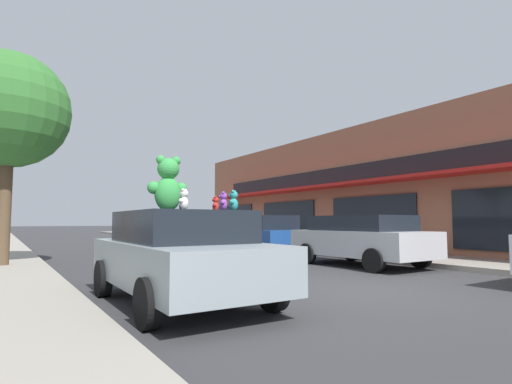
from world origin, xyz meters
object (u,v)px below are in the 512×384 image
at_px(teddy_bear_red, 215,204).
at_px(teddy_bear_purple, 223,201).
at_px(parked_car_far_center, 361,238).
at_px(teddy_bear_white, 184,200).
at_px(teddy_bear_teal, 234,201).
at_px(parked_car_far_right, 260,233).
at_px(street_tree, 9,111).
at_px(plush_art_car, 181,254).
at_px(teddy_bear_black, 182,204).
at_px(teddy_bear_giant, 168,185).

relative_size(teddy_bear_red, teddy_bear_purple, 0.94).
bearing_deg(parked_car_far_center, teddy_bear_white, -156.60).
height_order(teddy_bear_teal, parked_car_far_center, teddy_bear_teal).
bearing_deg(parked_car_far_right, teddy_bear_purple, -126.37).
distance_m(teddy_bear_purple, parked_car_far_center, 7.06).
bearing_deg(street_tree, teddy_bear_white, -74.18).
distance_m(plush_art_car, teddy_bear_purple, 1.24).
relative_size(teddy_bear_red, teddy_bear_teal, 0.80).
height_order(plush_art_car, parked_car_far_right, parked_car_far_right).
bearing_deg(teddy_bear_black, teddy_bear_white, 14.29).
xyz_separation_m(teddy_bear_red, street_tree, (-2.98, 6.78, 2.78)).
height_order(teddy_bear_white, parked_car_far_right, teddy_bear_white).
xyz_separation_m(teddy_bear_black, parked_car_far_right, (6.56, 7.59, -0.76)).
bearing_deg(teddy_bear_red, teddy_bear_giant, -81.73).
xyz_separation_m(teddy_bear_white, teddy_bear_teal, (0.90, 0.13, 0.01)).
height_order(plush_art_car, teddy_bear_teal, teddy_bear_teal).
relative_size(teddy_bear_white, teddy_bear_purple, 1.08).
height_order(teddy_bear_red, teddy_bear_black, teddy_bear_red).
height_order(parked_car_far_right, street_tree, street_tree).
bearing_deg(teddy_bear_giant, teddy_bear_teal, 138.34).
bearing_deg(teddy_bear_black, teddy_bear_purple, 49.94).
xyz_separation_m(teddy_bear_purple, teddy_bear_black, (-0.25, 0.98, -0.01)).
height_order(teddy_bear_giant, street_tree, street_tree).
xyz_separation_m(teddy_bear_purple, teddy_bear_teal, (0.30, 0.21, 0.02)).
bearing_deg(teddy_bear_black, teddy_bear_giant, -70.18).
xyz_separation_m(plush_art_car, teddy_bear_white, (-0.28, -0.78, 0.85)).
height_order(plush_art_car, teddy_bear_white, teddy_bear_white).
bearing_deg(teddy_bear_purple, teddy_bear_black, -135.39).
distance_m(teddy_bear_teal, street_tree, 8.40).
xyz_separation_m(teddy_bear_purple, parked_car_far_center, (6.31, 3.07, -0.80)).
xyz_separation_m(teddy_bear_red, teddy_bear_teal, (0.04, -0.55, 0.03)).
distance_m(plush_art_car, teddy_bear_giant, 1.17).
height_order(teddy_bear_purple, street_tree, street_tree).
height_order(teddy_bear_purple, teddy_bear_black, teddy_bear_purple).
bearing_deg(teddy_bear_teal, street_tree, -114.11).
relative_size(teddy_bear_teal, street_tree, 0.06).
relative_size(teddy_bear_black, parked_car_far_right, 0.06).
bearing_deg(parked_car_far_right, teddy_bear_white, -129.15).
height_order(teddy_bear_red, street_tree, street_tree).
xyz_separation_m(teddy_bear_red, parked_car_far_center, (6.05, 2.30, -0.79)).
bearing_deg(teddy_bear_white, teddy_bear_teal, 145.57).
xyz_separation_m(plush_art_car, parked_car_far_center, (6.63, 2.21, 0.04)).
distance_m(plush_art_car, teddy_bear_white, 1.19).
distance_m(teddy_bear_black, street_tree, 7.55).
bearing_deg(teddy_bear_black, parked_car_far_center, 143.04).
distance_m(teddy_bear_white, teddy_bear_black, 0.97).
relative_size(plush_art_car, teddy_bear_giant, 4.47).
xyz_separation_m(teddy_bear_white, street_tree, (-2.12, 7.47, 2.76)).
distance_m(plush_art_car, teddy_bear_teal, 1.24).
relative_size(teddy_bear_purple, parked_car_far_center, 0.07).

